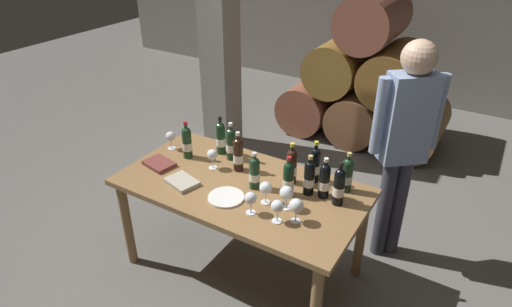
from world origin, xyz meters
name	(u,v)px	position (x,y,z in m)	size (l,w,h in m)	color
ground_plane	(243,266)	(0.00, 0.00, 0.00)	(14.00, 14.00, 0.00)	#66635E
barrel_stack	(365,84)	(0.00, 2.60, 0.66)	(1.86, 0.90, 1.69)	brown
stone_pillar	(219,32)	(-1.30, 1.60, 1.30)	(0.32, 0.32, 2.60)	gray
dining_table	(241,195)	(0.00, 0.00, 0.67)	(1.70, 0.90, 0.76)	olive
wine_bottle_0	(324,180)	(0.54, 0.17, 0.89)	(0.07, 0.07, 0.29)	black
wine_bottle_1	(288,178)	(0.33, 0.07, 0.88)	(0.07, 0.07, 0.29)	black
wine_bottle_2	(339,186)	(0.65, 0.14, 0.89)	(0.07, 0.07, 0.31)	black
wine_bottle_3	(347,175)	(0.64, 0.31, 0.89)	(0.07, 0.07, 0.29)	#19381E
wine_bottle_4	(254,172)	(0.10, 0.02, 0.88)	(0.07, 0.07, 0.27)	#19381E
wine_bottle_5	(292,166)	(0.28, 0.21, 0.89)	(0.07, 0.07, 0.31)	black
wine_bottle_6	(187,142)	(-0.55, 0.11, 0.89)	(0.07, 0.07, 0.30)	#19381E
wine_bottle_7	(309,177)	(0.44, 0.15, 0.89)	(0.07, 0.07, 0.29)	black
wine_bottle_8	(221,138)	(-0.38, 0.30, 0.89)	(0.07, 0.07, 0.31)	#19381E
wine_bottle_9	(231,144)	(-0.26, 0.26, 0.89)	(0.07, 0.07, 0.30)	#19381E
wine_bottle_10	(315,164)	(0.41, 0.31, 0.89)	(0.07, 0.07, 0.31)	black
wine_bottle_11	(238,154)	(-0.12, 0.16, 0.89)	(0.07, 0.07, 0.31)	black
wine_glass_0	(287,193)	(0.39, -0.08, 0.87)	(0.09, 0.09, 0.16)	white
wine_glass_1	(212,155)	(-0.29, 0.08, 0.87)	(0.08, 0.08, 0.15)	white
wine_glass_2	(251,199)	(0.23, -0.24, 0.87)	(0.08, 0.08, 0.15)	white
wine_glass_3	(296,206)	(0.50, -0.16, 0.87)	(0.09, 0.09, 0.16)	white
wine_glass_4	(171,137)	(-0.75, 0.15, 0.87)	(0.07, 0.07, 0.15)	white
wine_glass_5	(266,188)	(0.25, -0.09, 0.87)	(0.08, 0.08, 0.16)	white
wine_glass_6	(277,207)	(0.41, -0.22, 0.87)	(0.08, 0.08, 0.15)	white
tasting_notebook	(182,182)	(-0.36, -0.20, 0.77)	(0.22, 0.16, 0.03)	#B2A893
leather_ledger	(159,164)	(-0.66, -0.10, 0.77)	(0.22, 0.16, 0.03)	brown
serving_plate	(226,197)	(0.01, -0.19, 0.77)	(0.24, 0.24, 0.01)	white
sommelier_presenting	(404,136)	(0.87, 0.75, 1.04)	(0.39, 0.35, 1.72)	#383842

